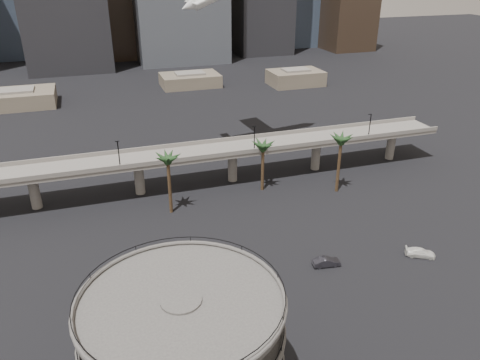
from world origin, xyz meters
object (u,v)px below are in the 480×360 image
object	(u,v)px
overpass	(186,158)
car_b	(326,262)
car_c	(420,253)
parking_ramp	(184,346)
car_a	(251,304)

from	to	relation	value
overpass	car_b	xyz separation A→B (m)	(16.03, -38.45, -6.54)
car_b	overpass	bearing A→B (deg)	30.42
overpass	car_c	bearing A→B (deg)	-50.90
parking_ramp	car_a	distance (m)	21.44
car_b	car_c	distance (m)	17.56
overpass	car_a	world-z (taller)	overpass
car_b	car_c	size ratio (longest dim) A/B	0.93
parking_ramp	car_c	world-z (taller)	parking_ramp
car_a	parking_ramp	bearing A→B (deg)	137.70
car_a	car_b	bearing A→B (deg)	-69.03
car_c	overpass	bearing A→B (deg)	68.72
parking_ramp	car_c	size ratio (longest dim) A/B	4.24
parking_ramp	car_b	bearing A→B (deg)	35.30
car_c	car_b	bearing A→B (deg)	111.00
car_b	car_c	world-z (taller)	car_b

